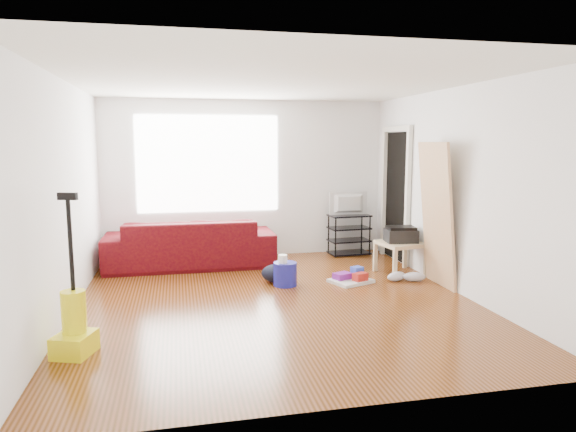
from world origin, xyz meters
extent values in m
cube|color=#452105|center=(0.00, 0.00, 0.00)|extent=(4.50, 5.00, 0.01)
cube|color=white|center=(0.00, 0.00, 2.50)|extent=(4.50, 5.00, 0.01)
cube|color=white|center=(0.00, 2.50, 1.25)|extent=(4.50, 0.01, 2.50)
cube|color=white|center=(0.00, -2.50, 1.25)|extent=(4.50, 0.01, 2.50)
cube|color=white|center=(-2.25, 0.00, 1.25)|extent=(0.01, 5.00, 2.50)
cube|color=white|center=(2.25, 0.00, 1.25)|extent=(0.01, 5.00, 2.50)
cube|color=white|center=(-0.60, 2.48, 1.50)|extent=(2.20, 0.01, 1.50)
cube|color=silver|center=(2.21, 1.25, 1.00)|extent=(0.06, 0.08, 2.00)
cube|color=silver|center=(2.21, 2.15, 1.00)|extent=(0.06, 0.08, 2.00)
cube|color=silver|center=(2.21, 1.70, 2.04)|extent=(0.06, 0.98, 0.08)
cube|color=black|center=(2.24, 1.70, 1.00)|extent=(0.01, 0.86, 1.98)
imported|color=#32000B|center=(-0.92, 1.95, 0.00)|extent=(2.46, 0.96, 0.72)
cube|color=black|center=(1.65, 2.22, 0.03)|extent=(0.68, 0.42, 0.02)
cube|color=black|center=(1.65, 2.22, 0.24)|extent=(0.68, 0.42, 0.02)
cube|color=black|center=(1.65, 2.22, 0.44)|extent=(0.68, 0.42, 0.02)
cube|color=black|center=(1.65, 2.22, 0.65)|extent=(0.68, 0.42, 0.02)
cylinder|color=black|center=(1.36, 2.04, 0.33)|extent=(0.02, 0.02, 0.66)
cylinder|color=black|center=(1.34, 2.36, 0.33)|extent=(0.02, 0.02, 0.66)
cylinder|color=black|center=(1.96, 2.08, 0.33)|extent=(0.02, 0.02, 0.66)
cylinder|color=black|center=(1.94, 2.40, 0.33)|extent=(0.02, 0.02, 0.66)
imported|color=black|center=(1.65, 2.22, 0.84)|extent=(0.64, 0.08, 0.37)
cube|color=tan|center=(1.95, 0.88, 0.43)|extent=(0.64, 0.64, 0.05)
cube|color=tan|center=(1.74, 0.59, 0.20)|extent=(0.05, 0.05, 0.40)
cube|color=tan|center=(1.66, 1.09, 0.20)|extent=(0.05, 0.05, 0.40)
cube|color=tan|center=(2.24, 0.67, 0.20)|extent=(0.05, 0.05, 0.40)
cube|color=tan|center=(2.16, 1.17, 0.20)|extent=(0.05, 0.05, 0.40)
cube|color=black|center=(1.95, 0.88, 0.54)|extent=(0.45, 0.37, 0.18)
cube|color=black|center=(1.95, 0.88, 0.65)|extent=(0.41, 0.32, 0.04)
cylinder|color=navy|center=(0.24, 0.62, 0.00)|extent=(0.39, 0.39, 0.30)
cylinder|color=white|center=(0.21, 0.61, 0.20)|extent=(0.12, 0.12, 0.11)
cube|color=silver|center=(1.12, 0.58, 0.02)|extent=(0.62, 0.56, 0.04)
cube|color=maroon|center=(1.22, 0.50, 0.09)|extent=(0.21, 0.18, 0.10)
cube|color=#6A1985|center=(1.02, 0.63, 0.08)|extent=(0.27, 0.23, 0.08)
cube|color=blue|center=(1.24, 0.68, 0.11)|extent=(0.18, 0.16, 0.14)
ellipsoid|color=black|center=(0.18, 0.79, 0.00)|extent=(0.52, 0.46, 0.24)
ellipsoid|color=silver|center=(1.74, 0.52, 0.06)|extent=(0.33, 0.23, 0.12)
ellipsoid|color=silver|center=(1.96, 0.45, 0.06)|extent=(0.33, 0.20, 0.12)
cube|color=yellow|center=(-2.00, -1.13, 0.09)|extent=(0.39, 0.42, 0.19)
cylinder|color=yellow|center=(-2.00, -1.08, 0.37)|extent=(0.21, 0.21, 0.37)
cylinder|color=black|center=(-2.00, -1.05, 0.95)|extent=(0.04, 0.04, 0.79)
cube|color=black|center=(-2.00, -1.05, 1.38)|extent=(0.17, 0.10, 0.06)
cube|color=tan|center=(2.13, 0.22, 0.00)|extent=(0.23, 0.74, 1.84)
camera|label=1|loc=(-1.08, -5.68, 1.83)|focal=32.00mm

